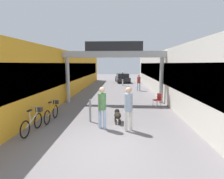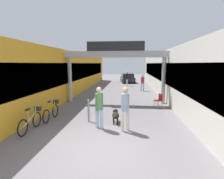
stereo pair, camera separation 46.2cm
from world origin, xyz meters
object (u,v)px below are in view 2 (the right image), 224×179
object	(u,v)px
bollard_post_metal	(89,110)
parked_car_black	(127,78)
bicycle_silver_nearest	(32,120)
pedestrian_companion	(125,106)
cafe_chair_red_nearer	(159,99)
bicycle_orange_second	(52,111)
pedestrian_with_dog	(99,105)
pedestrian_carrying_crate	(143,82)
dog_on_leash	(116,115)
pedestrian_elderly_walking	(127,78)

from	to	relation	value
bollard_post_metal	parked_car_black	size ratio (longest dim) A/B	0.26
bicycle_silver_nearest	pedestrian_companion	bearing A→B (deg)	4.74
cafe_chair_red_nearer	bicycle_orange_second	bearing A→B (deg)	-153.23
cafe_chair_red_nearer	pedestrian_with_dog	bearing A→B (deg)	-129.21
bicycle_silver_nearest	bicycle_orange_second	world-z (taller)	same
pedestrian_with_dog	pedestrian_carrying_crate	size ratio (longest dim) A/B	1.08
pedestrian_carrying_crate	dog_on_leash	size ratio (longest dim) A/B	2.01
dog_on_leash	bicycle_orange_second	world-z (taller)	bicycle_orange_second
pedestrian_companion	pedestrian_carrying_crate	world-z (taller)	pedestrian_companion
pedestrian_companion	dog_on_leash	distance (m)	1.29
pedestrian_carrying_crate	dog_on_leash	xyz separation A→B (m)	(-1.95, -9.88, -0.58)
pedestrian_elderly_walking	dog_on_leash	xyz separation A→B (m)	(-0.32, -13.82, -0.65)
dog_on_leash	parked_car_black	size ratio (longest dim) A/B	0.20
pedestrian_with_dog	pedestrian_carrying_crate	world-z (taller)	pedestrian_with_dog
bicycle_silver_nearest	pedestrian_elderly_walking	bearing A→B (deg)	76.07
pedestrian_carrying_crate	bollard_post_metal	xyz separation A→B (m)	(-3.26, -9.84, -0.40)
pedestrian_companion	pedestrian_elderly_walking	bearing A→B (deg)	90.56
bollard_post_metal	parked_car_black	distance (m)	17.95
pedestrian_carrying_crate	dog_on_leash	world-z (taller)	pedestrian_carrying_crate
bollard_post_metal	bicycle_orange_second	bearing A→B (deg)	176.03
pedestrian_with_dog	dog_on_leash	size ratio (longest dim) A/B	2.18
pedestrian_companion	parked_car_black	distance (m)	18.90
pedestrian_companion	bicycle_orange_second	world-z (taller)	pedestrian_companion
bicycle_silver_nearest	parked_car_black	world-z (taller)	parked_car_black
bicycle_orange_second	cafe_chair_red_nearer	size ratio (longest dim) A/B	1.90
bicycle_orange_second	cafe_chair_red_nearer	bearing A→B (deg)	26.77
pedestrian_companion	bollard_post_metal	bearing A→B (deg)	150.20
dog_on_leash	parked_car_black	distance (m)	17.91
pedestrian_companion	pedestrian_elderly_walking	distance (m)	14.80
pedestrian_elderly_walking	bollard_post_metal	size ratio (longest dim) A/B	1.63
pedestrian_with_dog	cafe_chair_red_nearer	size ratio (longest dim) A/B	2.03
parked_car_black	cafe_chair_red_nearer	bearing A→B (deg)	-81.61
bollard_post_metal	cafe_chair_red_nearer	world-z (taller)	bollard_post_metal
pedestrian_with_dog	bollard_post_metal	distance (m)	1.18
pedestrian_elderly_walking	bicycle_orange_second	size ratio (longest dim) A/B	1.06
dog_on_leash	cafe_chair_red_nearer	world-z (taller)	cafe_chair_red_nearer
bicycle_orange_second	cafe_chair_red_nearer	xyz separation A→B (m)	(5.74, 2.89, 0.10)
pedestrian_with_dog	parked_car_black	size ratio (longest dim) A/B	0.43
pedestrian_elderly_walking	bollard_post_metal	bearing A→B (deg)	-96.76
dog_on_leash	cafe_chair_red_nearer	xyz separation A→B (m)	(2.52, 3.06, 0.16)
pedestrian_with_dog	pedestrian_elderly_walking	bearing A→B (deg)	86.23
cafe_chair_red_nearer	bollard_post_metal	bearing A→B (deg)	-141.64
bicycle_orange_second	bollard_post_metal	size ratio (longest dim) A/B	1.54
pedestrian_companion	bollard_post_metal	distance (m)	2.11
pedestrian_companion	bollard_post_metal	world-z (taller)	pedestrian_companion
pedestrian_with_dog	bollard_post_metal	bearing A→B (deg)	128.61
pedestrian_with_dog	pedestrian_companion	xyz separation A→B (m)	(1.11, -0.18, 0.02)
cafe_chair_red_nearer	pedestrian_carrying_crate	bearing A→B (deg)	94.75
pedestrian_with_dog	pedestrian_carrying_crate	bearing A→B (deg)	76.38
cafe_chair_red_nearer	dog_on_leash	bearing A→B (deg)	-129.40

